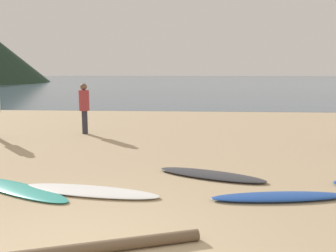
{
  "coord_description": "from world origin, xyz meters",
  "views": [
    {
      "loc": [
        1.43,
        -3.69,
        2.17
      ],
      "look_at": [
        0.76,
        6.32,
        0.6
      ],
      "focal_mm": 38.97,
      "sensor_mm": 36.0,
      "label": 1
    }
  ],
  "objects_px": {
    "surfboard_3": "(88,191)",
    "surfboard_5": "(279,197)",
    "surfboard_2": "(18,189)",
    "person_2": "(84,104)",
    "surfboard_4": "(211,175)",
    "driftwood_log": "(106,246)"
  },
  "relations": [
    {
      "from": "surfboard_2",
      "to": "person_2",
      "type": "xyz_separation_m",
      "value": [
        -0.5,
        5.85,
        0.97
      ]
    },
    {
      "from": "surfboard_3",
      "to": "surfboard_2",
      "type": "bearing_deg",
      "value": -171.64
    },
    {
      "from": "surfboard_5",
      "to": "person_2",
      "type": "distance_m",
      "value": 7.92
    },
    {
      "from": "surfboard_2",
      "to": "driftwood_log",
      "type": "distance_m",
      "value": 2.97
    },
    {
      "from": "surfboard_2",
      "to": "surfboard_4",
      "type": "relative_size",
      "value": 1.12
    },
    {
      "from": "surfboard_3",
      "to": "person_2",
      "type": "height_order",
      "value": "person_2"
    },
    {
      "from": "surfboard_4",
      "to": "driftwood_log",
      "type": "distance_m",
      "value": 3.48
    },
    {
      "from": "surfboard_2",
      "to": "surfboard_5",
      "type": "distance_m",
      "value": 4.59
    },
    {
      "from": "surfboard_3",
      "to": "driftwood_log",
      "type": "height_order",
      "value": "driftwood_log"
    },
    {
      "from": "surfboard_2",
      "to": "surfboard_3",
      "type": "distance_m",
      "value": 1.29
    },
    {
      "from": "driftwood_log",
      "to": "surfboard_5",
      "type": "bearing_deg",
      "value": 38.25
    },
    {
      "from": "person_2",
      "to": "driftwood_log",
      "type": "height_order",
      "value": "person_2"
    },
    {
      "from": "surfboard_2",
      "to": "surfboard_3",
      "type": "bearing_deg",
      "value": 26.74
    },
    {
      "from": "surfboard_4",
      "to": "surfboard_5",
      "type": "xyz_separation_m",
      "value": [
        1.07,
        -1.24,
        0.01
      ]
    },
    {
      "from": "surfboard_5",
      "to": "driftwood_log",
      "type": "distance_m",
      "value": 3.15
    },
    {
      "from": "surfboard_3",
      "to": "surfboard_5",
      "type": "bearing_deg",
      "value": 8.07
    },
    {
      "from": "surfboard_4",
      "to": "driftwood_log",
      "type": "bearing_deg",
      "value": -92.06
    },
    {
      "from": "surfboard_2",
      "to": "driftwood_log",
      "type": "relative_size",
      "value": 1.09
    },
    {
      "from": "surfboard_3",
      "to": "driftwood_log",
      "type": "xyz_separation_m",
      "value": [
        0.82,
        -2.06,
        0.04
      ]
    },
    {
      "from": "surfboard_4",
      "to": "person_2",
      "type": "xyz_separation_m",
      "value": [
        -4.01,
        4.75,
        0.96
      ]
    },
    {
      "from": "surfboard_4",
      "to": "person_2",
      "type": "bearing_deg",
      "value": 151.88
    },
    {
      "from": "surfboard_2",
      "to": "surfboard_4",
      "type": "height_order",
      "value": "surfboard_4"
    }
  ]
}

